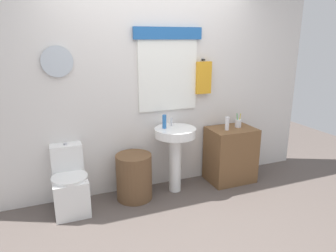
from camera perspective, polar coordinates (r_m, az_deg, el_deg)
ground_plane at (r=3.25m, az=4.17°, el=-18.72°), size 8.00×8.00×0.00m
back_wall at (r=3.78m, az=-3.07°, el=7.66°), size 4.40×0.18×2.60m
toilet at (r=3.63m, az=-17.65°, el=-10.41°), size 0.38×0.51×0.73m
laundry_hamper at (r=3.71m, az=-6.27°, el=-9.28°), size 0.42×0.42×0.55m
pedestal_sink at (r=3.74m, az=1.33°, el=-3.50°), size 0.50×0.50×0.81m
faucet at (r=3.77m, az=0.64°, el=0.77°), size 0.03×0.03×0.10m
wooden_cabinet at (r=4.19m, az=11.45°, el=-5.18°), size 0.59×0.44×0.72m
soap_bottle at (r=3.66m, az=-0.68°, el=0.82°), size 0.05×0.05×0.17m
lotion_bottle at (r=3.96m, az=10.85°, el=0.45°), size 0.05×0.05×0.17m
toothbrush_cup at (r=4.13m, az=12.82°, el=0.50°), size 0.08×0.08×0.18m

